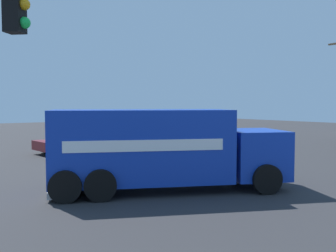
# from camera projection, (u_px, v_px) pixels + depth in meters

# --- Properties ---
(ground_plane) EXTENTS (100.00, 100.00, 0.00)m
(ground_plane) POSITION_uv_depth(u_px,v_px,m) (123.00, 186.00, 13.91)
(ground_plane) COLOR #2B2B2D
(delivery_truck) EXTENTS (5.83, 8.31, 2.80)m
(delivery_truck) POSITION_uv_depth(u_px,v_px,m) (162.00, 148.00, 13.20)
(delivery_truck) COLOR #1438AD
(delivery_truck) RESTS_ON ground
(pickup_maroon) EXTENTS (2.59, 5.34, 1.38)m
(pickup_maroon) POSITION_uv_depth(u_px,v_px,m) (80.00, 140.00, 23.65)
(pickup_maroon) COLOR maroon
(pickup_maroon) RESTS_ON ground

